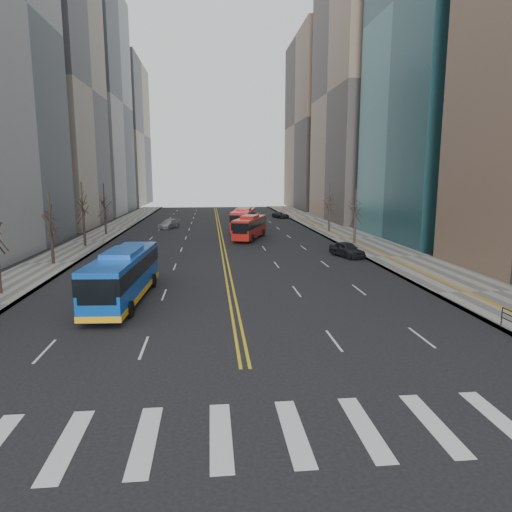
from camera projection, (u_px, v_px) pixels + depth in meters
ground at (258, 434)px, 14.65m from camera, size 220.00×220.00×0.00m
sidewalk_right at (353, 238)px, 60.47m from camera, size 7.00×130.00×0.15m
sidewalk_left at (90, 242)px, 57.11m from camera, size 5.00×130.00×0.15m
crosswalk at (258, 433)px, 14.65m from camera, size 26.70×4.00×0.01m
centerline at (220, 231)px, 68.55m from camera, size 0.55×100.00×0.01m
office_towers at (217, 82)px, 77.67m from camera, size 83.00×134.00×58.00m
street_trees at (154, 209)px, 46.96m from camera, size 35.20×47.20×7.60m
blue_bus at (124, 274)px, 30.01m from camera, size 3.24×11.86×3.42m
red_bus_near at (250, 226)px, 59.78m from camera, size 5.34×9.94×3.13m
red_bus_far at (243, 218)px, 68.34m from camera, size 4.64×11.33×3.51m
car_white at (134, 272)px, 35.64m from camera, size 2.42×4.92×1.55m
car_dark_mid at (347, 249)px, 46.63m from camera, size 3.15×4.87×1.54m
car_silver at (169, 224)px, 72.40m from camera, size 3.71×5.16×1.39m
car_dark_far at (281, 215)px, 90.11m from camera, size 3.30×4.70×1.19m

